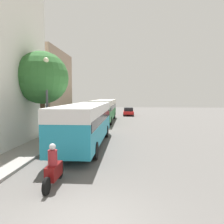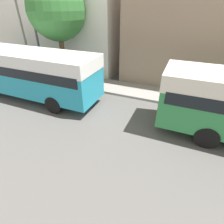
% 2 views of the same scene
% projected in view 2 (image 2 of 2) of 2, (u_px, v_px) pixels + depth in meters
% --- Properties ---
extents(building_far_terrace, '(5.71, 8.34, 8.57)m').
position_uv_depth(building_far_terrace, '(189.00, 20.00, 12.34)').
color(building_far_terrace, gray).
rests_on(building_far_terrace, ground_plane).
extents(bus_lead, '(2.54, 10.56, 2.96)m').
position_uv_depth(bus_lead, '(19.00, 67.00, 10.90)').
color(bus_lead, teal).
rests_on(bus_lead, ground_plane).
extents(street_tree, '(3.90, 3.90, 6.70)m').
position_uv_depth(street_tree, '(57.00, 11.00, 11.77)').
color(street_tree, brown).
rests_on(street_tree, sidewalk).
extents(lamp_post, '(0.36, 0.36, 5.99)m').
position_uv_depth(lamp_post, '(35.00, 30.00, 12.17)').
color(lamp_post, '#47474C').
rests_on(lamp_post, sidewalk).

